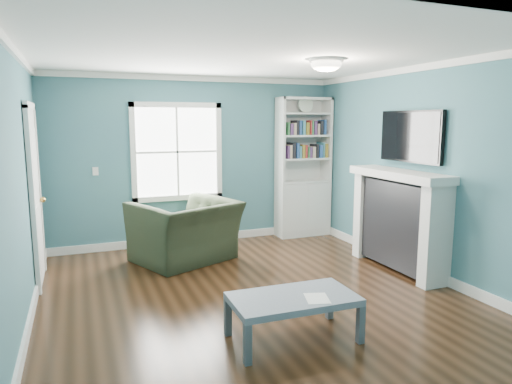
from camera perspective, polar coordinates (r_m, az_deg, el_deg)
name	(u,v)px	position (r m, az deg, el deg)	size (l,w,h in m)	color
floor	(254,297)	(5.16, -0.23, -12.93)	(5.00, 5.00, 0.00)	black
room_walls	(254,153)	(4.81, -0.24, 4.85)	(5.00, 5.00, 5.00)	#42787C
trim	(254,186)	(4.84, -0.24, 0.78)	(4.50, 5.00, 2.60)	white
window	(177,152)	(7.12, -9.81, 4.96)	(1.40, 0.06, 1.50)	white
bookshelf	(303,181)	(7.69, 5.87, 1.38)	(0.90, 0.35, 2.31)	silver
fireplace	(399,222)	(6.17, 17.42, -3.56)	(0.44, 1.58, 1.30)	black
tv	(411,137)	(6.11, 18.78, 6.58)	(0.06, 1.10, 0.65)	black
door	(35,194)	(5.95, -25.91, -0.20)	(0.12, 0.98, 2.17)	silver
ceiling_fixture	(326,64)	(5.31, 8.78, 15.58)	(0.38, 0.38, 0.15)	white
light_switch	(96,171)	(7.00, -19.42, 2.46)	(0.08, 0.01, 0.12)	white
recliner	(185,221)	(6.34, -8.82, -3.63)	(1.28, 0.83, 1.12)	black
coffee_table	(293,301)	(4.13, 4.68, -13.48)	(1.11, 0.62, 0.40)	#464D54
paper_sheet	(317,298)	(4.08, 7.64, -13.04)	(0.19, 0.25, 0.00)	white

